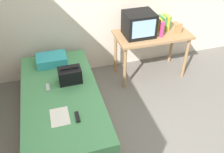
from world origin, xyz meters
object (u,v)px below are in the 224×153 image
desk (152,39)px  pillow (52,60)px  handbag (70,75)px  book_row (164,23)px  bed (63,107)px  remote_silver (48,87)px  picture_frame (178,29)px  magazine (60,117)px  remote_dark (77,117)px  tv (139,24)px  water_bottle (162,29)px

desk → pillow: 1.58m
handbag → desk: bearing=18.8°
handbag → book_row: bearing=19.3°
bed → remote_silver: bearing=136.8°
picture_frame → book_row: bearing=126.5°
magazine → handbag: bearing=70.5°
book_row → magazine: bearing=-147.0°
remote_silver → book_row: bearing=18.0°
bed → picture_frame: picture_frame is taller
desk → remote_dark: (-1.40, -1.15, -0.17)m
desk → tv: (-0.23, 0.01, 0.28)m
picture_frame → pillow: (-1.94, 0.16, -0.30)m
pillow → remote_dark: pillow is taller
book_row → magazine: book_row is taller
tv → picture_frame: size_ratio=2.65×
water_bottle → picture_frame: water_bottle is taller
bed → desk: 1.72m
picture_frame → handbag: 1.79m
book_row → remote_silver: 2.03m
water_bottle → pillow: bearing=174.1°
desk → water_bottle: size_ratio=4.92×
bed → desk: (1.53, 0.66, 0.43)m
handbag → remote_dark: bearing=-92.3°
water_bottle → remote_silver: water_bottle is taller
pillow → magazine: size_ratio=1.48×
water_bottle → remote_silver: bearing=-167.3°
tv → remote_dark: size_ratio=2.82×
handbag → remote_dark: 0.69m
remote_dark → bed: bearing=105.5°
magazine → water_bottle: bearing=29.7°
book_row → picture_frame: 0.26m
water_bottle → magazine: bearing=-150.3°
bed → water_bottle: bearing=18.2°
picture_frame → pillow: size_ratio=0.39×
desk → book_row: 0.31m
handbag → pillow: bearing=111.4°
desk → pillow: bearing=178.6°
book_row → remote_silver: (-1.89, -0.62, -0.38)m
bed → remote_silver: 0.32m
book_row → remote_dark: size_ratio=1.47×
water_bottle → pillow: water_bottle is taller
desk → water_bottle: water_bottle is taller
desk → water_bottle: (0.08, -0.13, 0.22)m
bed → water_bottle: (1.61, 0.53, 0.65)m
desk → tv: size_ratio=2.64×
book_row → pillow: 1.82m
tv → book_row: (0.45, 0.08, -0.07)m
picture_frame → handbag: size_ratio=0.55×
pillow → handbag: (0.20, -0.51, 0.04)m
bed → book_row: 2.01m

